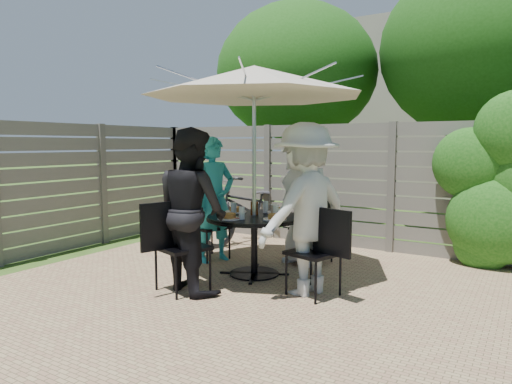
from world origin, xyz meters
The scene contains 22 objects.
backyard_envelope centered at (0.09, 10.29, 2.61)m, with size 60.00×60.00×5.00m.
patio_table centered at (-1.04, 1.02, 0.50)m, with size 1.39×1.39×0.71m.
umbrella centered at (-1.04, 1.02, 2.24)m, with size 3.18×3.18×2.42m.
chair_back centered at (-0.72, 1.93, 0.27)m, with size 0.57×0.69×0.90m.
person_back centered at (-0.77, 1.81, 0.85)m, with size 0.83×0.54×1.70m, color silver.
chair_left centered at (-1.95, 1.34, 0.27)m, with size 0.69×0.53×0.90m.
person_left centered at (-1.82, 1.30, 0.82)m, with size 0.60×0.39×1.64m, color teal.
chair_front centered at (-1.36, 0.11, 0.29)m, with size 0.59×0.74×0.97m.
person_front centered at (-1.32, 0.24, 0.86)m, with size 0.83×0.65×1.71m, color black.
chair_right centered at (-0.13, 0.70, 0.28)m, with size 0.71×0.55×0.92m.
person_right centered at (-0.26, 0.75, 0.88)m, with size 1.13×0.65×1.76m, color beige.
plate_back centered at (-0.92, 1.36, 0.74)m, with size 0.26×0.26×0.06m.
plate_left centered at (-1.38, 1.14, 0.74)m, with size 0.26×0.26×0.06m.
plate_front centered at (-1.16, 0.68, 0.74)m, with size 0.26×0.26×0.06m.
plate_right centered at (-0.70, 0.90, 0.74)m, with size 0.26×0.26×0.06m.
glass_back centered at (-1.05, 1.30, 0.78)m, with size 0.07×0.07×0.14m, color silver.
glass_left centered at (-1.32, 1.01, 0.78)m, with size 0.07×0.07×0.14m, color silver.
glass_front centered at (-1.03, 0.74, 0.78)m, with size 0.07×0.07×0.14m, color silver.
glass_right centered at (-0.76, 1.04, 0.78)m, with size 0.07×0.07×0.14m, color silver.
syrup_jug centered at (-1.08, 1.09, 0.79)m, with size 0.09×0.09×0.16m, color #59280C.
coffee_cup centered at (-0.87, 1.20, 0.77)m, with size 0.08×0.08×0.12m, color #C6B293.
bicycle centered at (-2.08, 2.60, 0.54)m, with size 0.71×2.05×1.08m, color #333338.
Camera 1 is at (1.71, -3.41, 1.54)m, focal length 32.00 mm.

